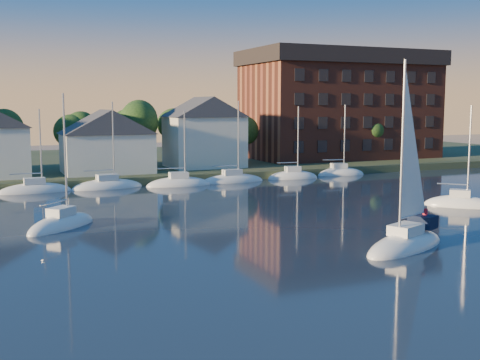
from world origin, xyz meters
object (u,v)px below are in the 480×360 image
clubhouse_east (204,131)px  condo_block (340,104)px  clubhouse_centre (107,140)px  drifting_sailboat_right (459,206)px  drifting_sailboat_left (62,226)px  hero_sailboat (406,240)px

clubhouse_east → condo_block: bearing=12.9°
clubhouse_centre → drifting_sailboat_right: drifting_sailboat_right is taller
clubhouse_east → drifting_sailboat_left: 39.09m
hero_sailboat → clubhouse_centre: bearing=-99.0°
clubhouse_centre → drifting_sailboat_right: bearing=-51.2°
clubhouse_centre → clubhouse_east: bearing=8.1°
condo_block → drifting_sailboat_left: 62.22m
condo_block → drifting_sailboat_left: bearing=-143.1°
clubhouse_centre → drifting_sailboat_left: bearing=-107.6°
clubhouse_centre → drifting_sailboat_left: size_ratio=0.99×
condo_block → drifting_sailboat_left: condo_block is taller
clubhouse_centre → hero_sailboat: hero_sailboat is taller
clubhouse_east → drifting_sailboat_left: size_ratio=0.90×
clubhouse_east → drifting_sailboat_right: (13.09, -35.74, -5.90)m
clubhouse_centre → condo_block: (40.00, 7.95, 4.66)m
hero_sailboat → drifting_sailboat_right: hero_sailboat is taller
hero_sailboat → drifting_sailboat_right: bearing=-166.8°
condo_block → clubhouse_east: bearing=-167.1°
hero_sailboat → clubhouse_east: bearing=-116.3°
clubhouse_east → hero_sailboat: (-2.36, -47.23, -5.42)m
clubhouse_centre → condo_block: 41.05m
clubhouse_east → condo_block: 26.94m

